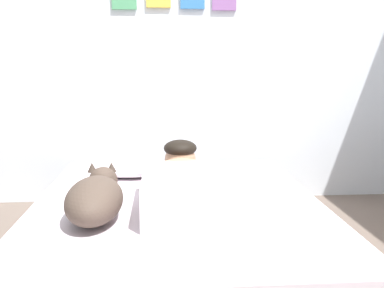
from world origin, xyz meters
name	(u,v)px	position (x,y,z in m)	size (l,w,h in m)	color
ground_plane	(188,283)	(0.00, 0.00, 0.00)	(12.00, 12.00, 0.00)	#66564C
back_wall	(176,39)	(0.00, 1.43, 1.25)	(4.00, 0.12, 2.50)	silver
bed	(178,230)	(-0.04, 0.29, 0.17)	(1.55, 1.96, 0.34)	gray
pillow	(131,168)	(-0.32, 0.82, 0.39)	(0.52, 0.32, 0.11)	silver
person_lying	(184,182)	(-0.01, 0.25, 0.44)	(0.43, 0.92, 0.27)	silver
dog	(96,197)	(-0.43, 0.02, 0.44)	(0.26, 0.57, 0.21)	#4C3D33
coffee_cup	(191,176)	(0.06, 0.65, 0.37)	(0.12, 0.09, 0.07)	teal
cell_phone	(211,191)	(0.16, 0.42, 0.34)	(0.07, 0.14, 0.01)	black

